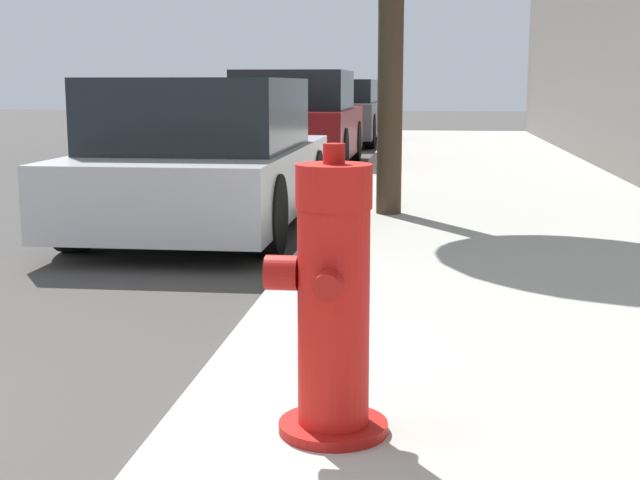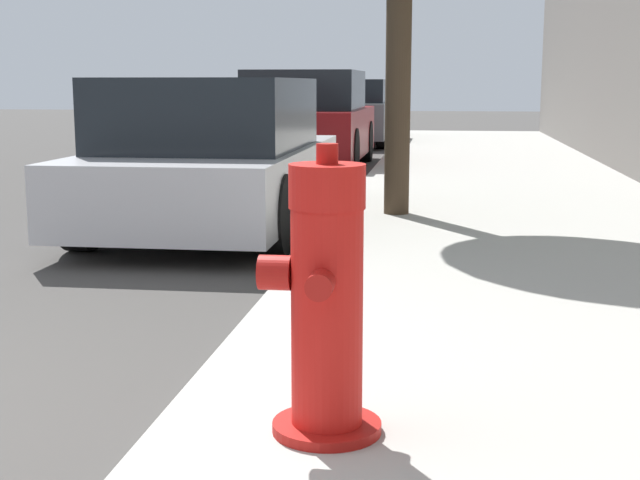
% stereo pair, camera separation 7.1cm
% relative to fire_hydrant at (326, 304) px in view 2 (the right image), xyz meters
% --- Properties ---
extents(fire_hydrant, '(0.41, 0.41, 0.97)m').
position_rel_fire_hydrant_xyz_m(fire_hydrant, '(0.00, 0.00, 0.00)').
color(fire_hydrant, '#A91511').
rests_on(fire_hydrant, sidewalk_slab).
extents(parked_car_near, '(1.71, 3.85, 1.32)m').
position_rel_fire_hydrant_xyz_m(parked_car_near, '(-1.63, 4.79, 0.07)').
color(parked_car_near, '#B7B7BC').
rests_on(parked_car_near, ground_plane).
extents(parked_car_mid, '(1.78, 3.85, 1.47)m').
position_rel_fire_hydrant_xyz_m(parked_car_mid, '(-1.71, 10.70, 0.14)').
color(parked_car_mid, maroon).
rests_on(parked_car_mid, ground_plane).
extents(parked_car_far, '(1.84, 4.13, 1.36)m').
position_rel_fire_hydrant_xyz_m(parked_car_far, '(-1.67, 16.13, 0.10)').
color(parked_car_far, '#4C5156').
rests_on(parked_car_far, ground_plane).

